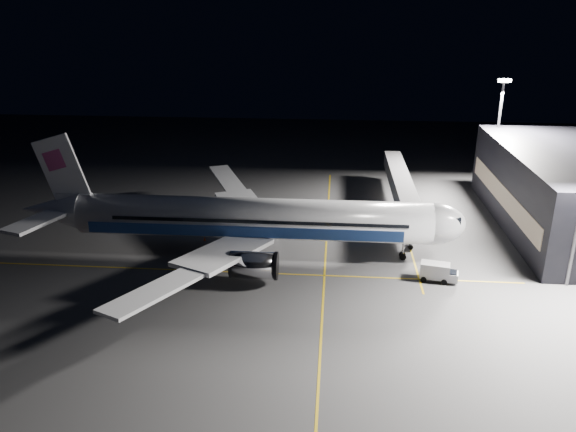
# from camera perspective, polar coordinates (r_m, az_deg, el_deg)

# --- Properties ---
(ground) EXTENTS (200.00, 200.00, 0.00)m
(ground) POSITION_cam_1_polar(r_m,az_deg,el_deg) (78.74, -3.47, -3.83)
(ground) COLOR #4C4C4F
(ground) RESTS_ON ground
(guide_line_main) EXTENTS (0.25, 80.00, 0.01)m
(guide_line_main) POSITION_cam_1_polar(r_m,az_deg,el_deg) (77.99, 3.84, -4.08)
(guide_line_main) COLOR gold
(guide_line_main) RESTS_ON ground
(guide_line_cross) EXTENTS (70.00, 0.25, 0.01)m
(guide_line_cross) POSITION_cam_1_polar(r_m,az_deg,el_deg) (73.38, -4.14, -5.75)
(guide_line_cross) COLOR gold
(guide_line_cross) RESTS_ON ground
(guide_line_side) EXTENTS (0.25, 40.00, 0.01)m
(guide_line_side) POSITION_cam_1_polar(r_m,az_deg,el_deg) (87.88, 11.84, -1.58)
(guide_line_side) COLOR gold
(guide_line_side) RESTS_ON ground
(airliner) EXTENTS (61.48, 54.22, 16.64)m
(airliner) POSITION_cam_1_polar(r_m,az_deg,el_deg) (76.92, -4.35, -0.29)
(airliner) COLOR silver
(airliner) RESTS_ON ground
(terminal) EXTENTS (18.12, 40.00, 12.00)m
(terminal) POSITION_cam_1_polar(r_m,az_deg,el_deg) (95.62, 26.25, 2.32)
(terminal) COLOR black
(terminal) RESTS_ON ground
(jet_bridge) EXTENTS (3.60, 34.40, 6.30)m
(jet_bridge) POSITION_cam_1_polar(r_m,az_deg,el_deg) (93.89, 11.51, 2.86)
(jet_bridge) COLOR #B2B2B7
(jet_bridge) RESTS_ON ground
(floodlight_mast_north) EXTENTS (2.40, 0.68, 20.70)m
(floodlight_mast_north) POSITION_cam_1_polar(r_m,az_deg,el_deg) (108.81, 20.59, 8.62)
(floodlight_mast_north) COLOR #59595E
(floodlight_mast_north) RESTS_ON ground
(service_truck) EXTENTS (4.88, 2.75, 2.36)m
(service_truck) POSITION_cam_1_polar(r_m,az_deg,el_deg) (73.04, 15.03, -5.49)
(service_truck) COLOR silver
(service_truck) RESTS_ON ground
(baggage_tug) EXTENTS (2.83, 2.41, 1.86)m
(baggage_tug) POSITION_cam_1_polar(r_m,az_deg,el_deg) (88.69, -1.42, -0.33)
(baggage_tug) COLOR black
(baggage_tug) RESTS_ON ground
(safety_cone_a) EXTENTS (0.40, 0.40, 0.60)m
(safety_cone_a) POSITION_cam_1_polar(r_m,az_deg,el_deg) (88.43, -5.22, -0.86)
(safety_cone_a) COLOR red
(safety_cone_a) RESTS_ON ground
(safety_cone_b) EXTENTS (0.37, 0.37, 0.56)m
(safety_cone_b) POSITION_cam_1_polar(r_m,az_deg,el_deg) (91.86, -4.12, -0.00)
(safety_cone_b) COLOR red
(safety_cone_b) RESTS_ON ground
(safety_cone_c) EXTENTS (0.36, 0.36, 0.54)m
(safety_cone_c) POSITION_cam_1_polar(r_m,az_deg,el_deg) (83.67, -8.47, -2.31)
(safety_cone_c) COLOR red
(safety_cone_c) RESTS_ON ground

